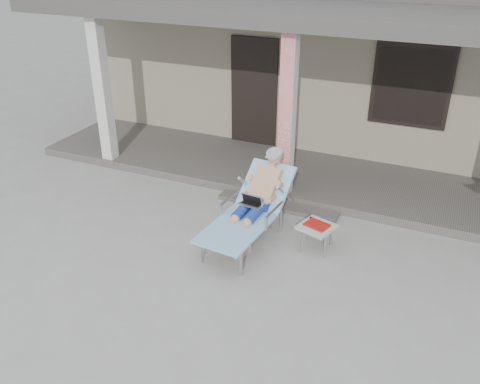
% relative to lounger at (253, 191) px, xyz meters
% --- Properties ---
extents(ground, '(60.00, 60.00, 0.00)m').
position_rel_lounger_xyz_m(ground, '(0.03, -0.87, -0.76)').
color(ground, '#9E9E99').
rests_on(ground, ground).
extents(house, '(10.40, 5.40, 3.30)m').
position_rel_lounger_xyz_m(house, '(0.04, 5.62, 0.91)').
color(house, '#9F957E').
rests_on(house, ground).
extents(porch_deck, '(10.00, 2.00, 0.15)m').
position_rel_lounger_xyz_m(porch_deck, '(0.03, 2.13, -0.68)').
color(porch_deck, '#605B56').
rests_on(porch_deck, ground).
extents(porch_overhang, '(10.00, 2.30, 2.85)m').
position_rel_lounger_xyz_m(porch_overhang, '(0.03, 2.07, 2.03)').
color(porch_overhang, silver).
rests_on(porch_overhang, porch_deck).
extents(porch_step, '(2.00, 0.30, 0.07)m').
position_rel_lounger_xyz_m(porch_step, '(0.03, 0.98, -0.72)').
color(porch_step, '#605B56').
rests_on(porch_step, ground).
extents(lounger, '(0.88, 1.94, 1.23)m').
position_rel_lounger_xyz_m(lounger, '(0.00, 0.00, 0.00)').
color(lounger, '#B7B7BC').
rests_on(lounger, ground).
extents(side_table, '(0.56, 0.56, 0.40)m').
position_rel_lounger_xyz_m(side_table, '(0.93, 0.06, -0.42)').
color(side_table, beige).
rests_on(side_table, ground).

